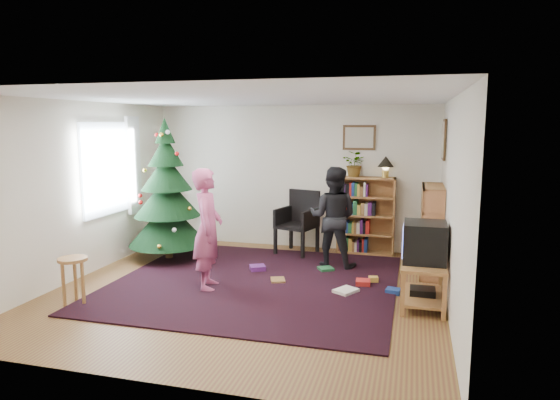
% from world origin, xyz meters
% --- Properties ---
extents(floor, '(5.00, 5.00, 0.00)m').
position_xyz_m(floor, '(0.00, 0.00, 0.00)').
color(floor, brown).
rests_on(floor, ground).
extents(ceiling, '(5.00, 5.00, 0.00)m').
position_xyz_m(ceiling, '(0.00, 0.00, 2.50)').
color(ceiling, white).
rests_on(ceiling, wall_back).
extents(wall_back, '(5.00, 0.02, 2.50)m').
position_xyz_m(wall_back, '(0.00, 2.50, 1.25)').
color(wall_back, silver).
rests_on(wall_back, floor).
extents(wall_front, '(5.00, 0.02, 2.50)m').
position_xyz_m(wall_front, '(0.00, -2.50, 1.25)').
color(wall_front, silver).
rests_on(wall_front, floor).
extents(wall_left, '(0.02, 5.00, 2.50)m').
position_xyz_m(wall_left, '(-2.50, 0.00, 1.25)').
color(wall_left, silver).
rests_on(wall_left, floor).
extents(wall_right, '(0.02, 5.00, 2.50)m').
position_xyz_m(wall_right, '(2.50, 0.00, 1.25)').
color(wall_right, silver).
rests_on(wall_right, floor).
extents(rug, '(3.80, 3.60, 0.02)m').
position_xyz_m(rug, '(0.00, 0.30, 0.01)').
color(rug, black).
rests_on(rug, floor).
extents(window_pane, '(0.04, 1.20, 1.40)m').
position_xyz_m(window_pane, '(-2.47, 0.60, 1.50)').
color(window_pane, silver).
rests_on(window_pane, wall_left).
extents(curtain, '(0.06, 0.35, 1.60)m').
position_xyz_m(curtain, '(-2.43, 1.30, 1.50)').
color(curtain, silver).
rests_on(curtain, wall_left).
extents(picture_back, '(0.55, 0.03, 0.42)m').
position_xyz_m(picture_back, '(1.15, 2.48, 1.95)').
color(picture_back, '#4C3319').
rests_on(picture_back, wall_back).
extents(picture_right, '(0.03, 0.50, 0.60)m').
position_xyz_m(picture_right, '(2.48, 1.75, 1.95)').
color(picture_right, '#4C3319').
rests_on(picture_right, wall_right).
extents(christmas_tree, '(1.26, 1.26, 2.28)m').
position_xyz_m(christmas_tree, '(-1.75, 1.13, 0.95)').
color(christmas_tree, '#3F2816').
rests_on(christmas_tree, rug).
extents(bookshelf_back, '(0.95, 0.30, 1.30)m').
position_xyz_m(bookshelf_back, '(1.31, 2.34, 0.66)').
color(bookshelf_back, '#A2623A').
rests_on(bookshelf_back, floor).
extents(bookshelf_right, '(0.30, 0.95, 1.30)m').
position_xyz_m(bookshelf_right, '(2.34, 1.39, 0.66)').
color(bookshelf_right, '#A2623A').
rests_on(bookshelf_right, floor).
extents(tv_stand, '(0.51, 0.92, 0.55)m').
position_xyz_m(tv_stand, '(2.22, 0.01, 0.33)').
color(tv_stand, '#A2623A').
rests_on(tv_stand, floor).
extents(crt_tv, '(0.50, 0.54, 0.47)m').
position_xyz_m(crt_tv, '(2.22, 0.01, 0.79)').
color(crt_tv, black).
rests_on(crt_tv, tv_stand).
extents(armchair, '(0.72, 0.73, 1.06)m').
position_xyz_m(armchair, '(0.19, 2.10, 0.58)').
color(armchair, black).
rests_on(armchair, rug).
extents(stool, '(0.35, 0.35, 0.58)m').
position_xyz_m(stool, '(-1.88, -1.05, 0.45)').
color(stool, '#A2623A').
rests_on(stool, floor).
extents(person_standing, '(0.52, 0.67, 1.61)m').
position_xyz_m(person_standing, '(-0.53, -0.07, 0.81)').
color(person_standing, '#AD4570').
rests_on(person_standing, rug).
extents(person_by_chair, '(0.79, 0.64, 1.54)m').
position_xyz_m(person_by_chair, '(0.90, 1.40, 0.77)').
color(person_by_chair, black).
rests_on(person_by_chair, rug).
extents(potted_plant, '(0.49, 0.47, 0.43)m').
position_xyz_m(potted_plant, '(1.11, 2.34, 1.52)').
color(potted_plant, gray).
rests_on(potted_plant, bookshelf_back).
extents(table_lamp, '(0.27, 0.27, 0.36)m').
position_xyz_m(table_lamp, '(1.61, 2.34, 1.54)').
color(table_lamp, '#A57F33').
rests_on(table_lamp, bookshelf_back).
extents(floor_clutter, '(2.20, 1.11, 0.08)m').
position_xyz_m(floor_clutter, '(1.02, 0.60, 0.04)').
color(floor_clutter, '#A51E19').
rests_on(floor_clutter, rug).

